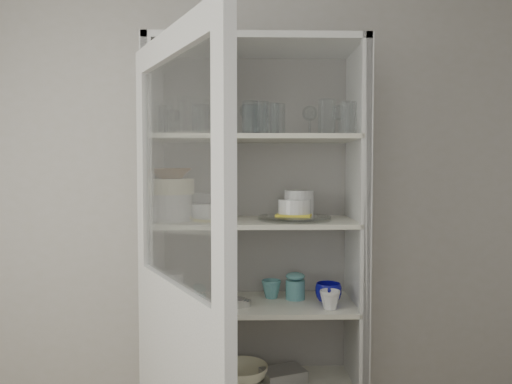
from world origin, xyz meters
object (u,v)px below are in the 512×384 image
(grey_bowl_stack, at_px, (299,205))
(cream_bowl, at_px, (169,186))
(plate_stack_front, at_px, (169,207))
(tin_box, at_px, (283,376))
(mug_blue, at_px, (328,293))
(glass_platter, at_px, (294,218))
(measuring_cups, at_px, (237,302))
(cupboard_door, at_px, (177,346))
(cream_dish, at_px, (242,374))
(goblet_3, at_px, (339,120))
(white_canister, at_px, (172,287))
(goblet_0, at_px, (173,122))
(white_ramekin, at_px, (294,207))
(plate_stack_back, at_px, (198,210))
(mug_teal, at_px, (271,289))
(goblet_2, at_px, (310,120))
(pantry_cabinet, at_px, (256,282))
(terracotta_bowl, at_px, (169,173))
(yellow_trivet, at_px, (294,215))
(goblet_1, at_px, (248,118))
(teal_jar, at_px, (295,288))

(grey_bowl_stack, bearing_deg, cream_bowl, -175.44)
(plate_stack_front, bearing_deg, tin_box, 3.86)
(mug_blue, bearing_deg, tin_box, 155.79)
(glass_platter, xyz_separation_m, measuring_cups, (-0.28, -0.05, -0.39))
(cupboard_door, bearing_deg, cream_dish, 133.44)
(goblet_3, distance_m, white_canister, 1.16)
(goblet_0, distance_m, tin_box, 1.37)
(white_ramekin, distance_m, mug_blue, 0.45)
(goblet_0, height_order, plate_stack_back, goblet_0)
(goblet_3, distance_m, mug_teal, 0.90)
(cream_bowl, bearing_deg, mug_blue, -0.38)
(white_ramekin, bearing_deg, mug_teal, 139.51)
(goblet_2, distance_m, white_canister, 1.06)
(white_ramekin, bearing_deg, pantry_cabinet, 154.01)
(cream_dish, bearing_deg, grey_bowl_stack, 1.59)
(glass_platter, bearing_deg, plate_stack_back, 160.85)
(cupboard_door, xyz_separation_m, goblet_3, (0.71, 0.69, 0.87))
(grey_bowl_stack, height_order, measuring_cups, grey_bowl_stack)
(terracotta_bowl, height_order, yellow_trivet, terracotta_bowl)
(mug_blue, bearing_deg, goblet_0, 154.72)
(plate_stack_front, distance_m, white_ramekin, 0.59)
(goblet_0, distance_m, goblet_1, 0.37)
(pantry_cabinet, height_order, cream_dish, pantry_cabinet)
(grey_bowl_stack, distance_m, white_canister, 0.74)
(goblet_0, xyz_separation_m, cream_bowl, (-0.00, -0.16, -0.32))
(goblet_3, bearing_deg, mug_teal, -179.42)
(yellow_trivet, bearing_deg, pantry_cabinet, 154.01)
(glass_platter, bearing_deg, mug_teal, 139.51)
(teal_jar, distance_m, cream_dish, 0.50)
(cream_bowl, distance_m, mug_blue, 0.91)
(teal_jar, relative_size, tin_box, 0.56)
(plate_stack_back, distance_m, tin_box, 0.92)
(pantry_cabinet, xyz_separation_m, plate_stack_back, (-0.29, 0.07, 0.36))
(terracotta_bowl, bearing_deg, cream_dish, 6.98)
(terracotta_bowl, height_order, tin_box, terracotta_bowl)
(pantry_cabinet, relative_size, cream_bowl, 8.97)
(cream_bowl, relative_size, yellow_trivet, 1.43)
(glass_platter, relative_size, grey_bowl_stack, 2.43)
(terracotta_bowl, distance_m, glass_platter, 0.63)
(grey_bowl_stack, bearing_deg, white_canister, 179.39)
(mug_teal, relative_size, cream_dish, 0.38)
(goblet_2, distance_m, plate_stack_back, 0.72)
(white_canister, bearing_deg, pantry_cabinet, 5.86)
(goblet_1, xyz_separation_m, measuring_cups, (-0.06, -0.19, -0.88))
(goblet_0, distance_m, teal_jar, 1.02)
(terracotta_bowl, xyz_separation_m, cream_dish, (0.34, 0.04, -0.98))
(cupboard_door, distance_m, grey_bowl_stack, 0.94)
(cupboard_door, relative_size, measuring_cups, 21.80)
(goblet_3, relative_size, yellow_trivet, 1.06)
(goblet_3, xyz_separation_m, white_canister, (-0.82, -0.05, -0.82))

